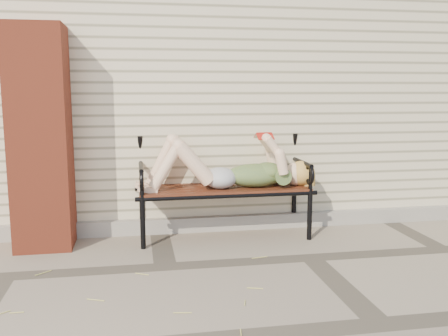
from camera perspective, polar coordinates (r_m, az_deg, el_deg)
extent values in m
plane|color=gray|center=(4.43, 9.92, -10.06)|extent=(80.00, 80.00, 0.00)
cube|color=beige|center=(7.08, 1.84, 9.55)|extent=(8.00, 4.00, 3.00)
cube|color=gray|center=(5.29, 6.34, -5.96)|extent=(8.00, 0.10, 0.15)
cube|color=#9B3923|center=(4.77, -20.20, 3.20)|extent=(0.50, 0.50, 2.00)
cylinder|color=black|center=(4.59, -9.27, -6.22)|extent=(0.05, 0.05, 0.48)
cylinder|color=black|center=(5.06, -9.36, -4.79)|extent=(0.05, 0.05, 0.48)
cylinder|color=black|center=(4.87, 9.76, -5.34)|extent=(0.05, 0.05, 0.48)
cylinder|color=black|center=(5.31, 8.00, -4.09)|extent=(0.05, 0.05, 0.48)
cube|color=#5A2617|center=(4.84, 0.01, -2.37)|extent=(1.63, 0.52, 0.03)
cylinder|color=black|center=(4.62, 0.54, -3.22)|extent=(1.71, 0.04, 0.04)
cylinder|color=black|center=(5.08, -0.46, -2.08)|extent=(1.71, 0.04, 0.04)
torus|color=black|center=(5.12, -0.69, 4.29)|extent=(0.30, 0.04, 0.30)
ellipsoid|color=#0A3E48|center=(4.85, 3.57, -0.83)|extent=(0.58, 0.33, 0.22)
ellipsoid|color=#0A3E48|center=(4.87, 5.04, -0.35)|extent=(0.28, 0.32, 0.17)
ellipsoid|color=#BCBCC1|center=(4.78, -0.42, -1.15)|extent=(0.32, 0.36, 0.20)
sphere|color=beige|center=(4.96, 8.25, -0.68)|extent=(0.24, 0.24, 0.24)
ellipsoid|color=#DEAC53|center=(4.98, 8.84, -0.60)|extent=(0.27, 0.27, 0.25)
cube|color=#A71C13|center=(4.82, 4.61, 3.97)|extent=(0.15, 0.02, 0.02)
cube|color=beige|center=(4.78, 4.74, 3.57)|extent=(0.15, 0.09, 0.05)
cube|color=beige|center=(4.86, 4.47, 3.67)|extent=(0.15, 0.09, 0.05)
cube|color=#A71C13|center=(4.77, 4.75, 3.62)|extent=(0.16, 0.10, 0.06)
cube|color=#A71C13|center=(4.87, 4.46, 3.73)|extent=(0.16, 0.10, 0.06)
cylinder|color=tan|center=(3.97, -2.84, -12.14)|extent=(0.14, 0.03, 0.01)
cylinder|color=tan|center=(4.21, -1.29, -10.87)|extent=(0.04, 0.11, 0.01)
cylinder|color=tan|center=(3.70, -13.03, -14.00)|extent=(0.10, 0.09, 0.01)
cylinder|color=tan|center=(3.46, 12.42, -15.67)|extent=(0.05, 0.10, 0.01)
cylinder|color=tan|center=(3.99, 0.69, -12.03)|extent=(0.06, 0.06, 0.01)
cylinder|color=tan|center=(3.54, -7.83, -14.93)|extent=(0.08, 0.06, 0.01)
cylinder|color=tan|center=(4.02, 7.71, -11.93)|extent=(0.09, 0.04, 0.01)
cylinder|color=tan|center=(4.16, 1.34, -11.11)|extent=(0.08, 0.09, 0.01)
cylinder|color=tan|center=(3.99, 6.28, -12.08)|extent=(0.07, 0.07, 0.01)
cylinder|color=tan|center=(4.39, 8.41, -10.11)|extent=(0.03, 0.12, 0.01)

